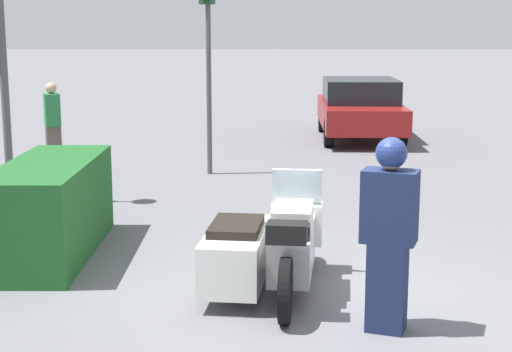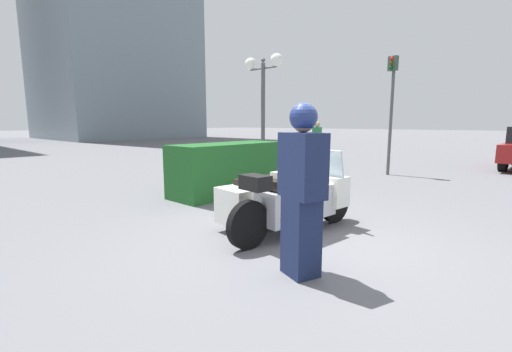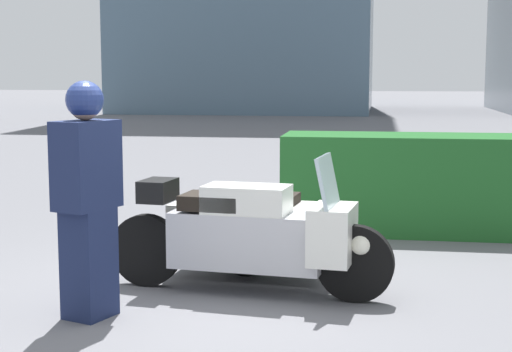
% 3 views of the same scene
% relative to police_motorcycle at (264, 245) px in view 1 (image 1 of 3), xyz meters
% --- Properties ---
extents(ground_plane, '(160.00, 160.00, 0.00)m').
position_rel_police_motorcycle_xyz_m(ground_plane, '(-0.48, -0.64, -0.45)').
color(ground_plane, slate).
extents(police_motorcycle, '(2.35, 1.29, 1.14)m').
position_rel_police_motorcycle_xyz_m(police_motorcycle, '(0.00, 0.00, 0.00)').
color(police_motorcycle, black).
rests_on(police_motorcycle, ground).
extents(officer_rider, '(0.42, 0.54, 1.72)m').
position_rel_police_motorcycle_xyz_m(officer_rider, '(-1.10, -1.07, 0.45)').
color(officer_rider, '#192347').
rests_on(officer_rider, ground).
extents(hedge_bush_curbside, '(2.63, 0.96, 1.09)m').
position_rel_police_motorcycle_xyz_m(hedge_bush_curbside, '(1.21, 2.48, 0.09)').
color(hedge_bush_curbside, '#1E5623').
rests_on(hedge_bush_curbside, ground).
extents(twin_lamp_post, '(0.36, 1.35, 3.44)m').
position_rel_police_motorcycle_xyz_m(twin_lamp_post, '(3.85, 3.78, 2.26)').
color(twin_lamp_post, '#4C4C51').
rests_on(twin_lamp_post, ground).
extents(traffic_light_near, '(0.22, 0.28, 3.39)m').
position_rel_police_motorcycle_xyz_m(traffic_light_near, '(6.22, 0.94, 1.78)').
color(traffic_light_near, '#4C4C4C').
rests_on(traffic_light_near, ground).
extents(parked_car_background, '(4.13, 1.90, 1.41)m').
position_rel_police_motorcycle_xyz_m(parked_car_background, '(10.66, -2.32, 0.29)').
color(parked_car_background, maroon).
rests_on(parked_car_background, ground).
extents(pedestrian_bystander, '(0.51, 0.41, 1.58)m').
position_rel_police_motorcycle_xyz_m(pedestrian_bystander, '(7.09, 3.96, 0.34)').
color(pedestrian_bystander, brown).
rests_on(pedestrian_bystander, ground).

